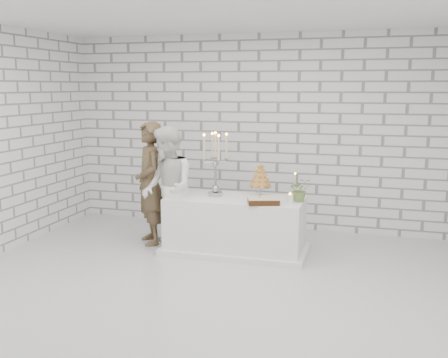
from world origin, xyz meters
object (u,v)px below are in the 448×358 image
cake_table (235,225)px  bride (167,189)px  croquembouche (260,180)px  candelabra (215,164)px  groom (150,183)px

cake_table → bride: 1.03m
croquembouche → candelabra: bearing=-168.6°
cake_table → bride: bride is taller
cake_table → bride: size_ratio=1.06×
candelabra → groom: bearing=177.4°
bride → candelabra: bride is taller
cake_table → candelabra: candelabra is taller
cake_table → groom: groom is taller
groom → candelabra: groom is taller
cake_table → groom: size_ratio=1.04×
croquembouche → groom: bearing=-177.3°
groom → croquembouche: (1.57, 0.07, 0.12)m
bride → cake_table: bearing=66.0°
bride → croquembouche: (1.20, 0.32, 0.13)m
groom → candelabra: 1.03m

